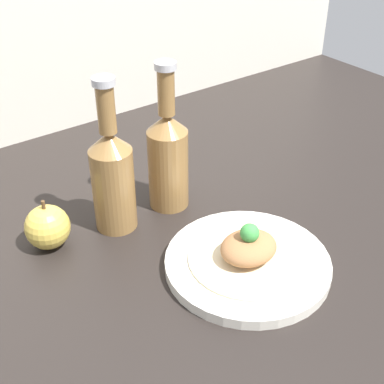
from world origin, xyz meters
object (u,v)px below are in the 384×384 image
apple (48,227)px  cider_bottle_right (168,156)px  cider_bottle_left (112,175)px  plated_food (248,250)px  plate (247,262)px

apple → cider_bottle_right: bearing=-4.1°
cider_bottle_left → plated_food: bearing=-64.0°
cider_bottle_left → cider_bottle_right: size_ratio=1.00×
plate → cider_bottle_right: size_ratio=0.96×
apple → plated_food: bearing=-46.5°
cider_bottle_left → apple: (-11.99, 1.65, -6.54)cm
apple → plate: bearing=-46.5°
cider_bottle_right → apple: 24.25cm
plate → plated_food: bearing=110.6°
plate → cider_bottle_left: 26.78cm
cider_bottle_left → cider_bottle_right: bearing=0.0°
cider_bottle_left → apple: bearing=172.2°
plated_food → cider_bottle_left: (-11.01, 22.62, 6.63)cm
plated_food → cider_bottle_left: bearing=116.0°
plated_food → apple: apple is taller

